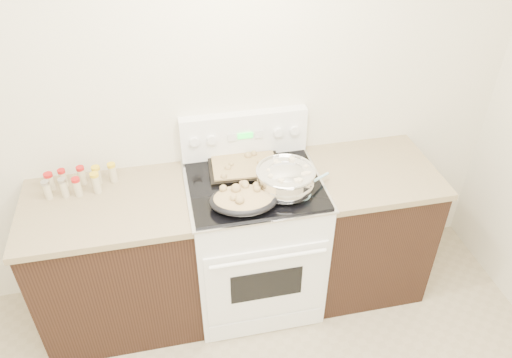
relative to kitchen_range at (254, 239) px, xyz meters
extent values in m
cube|color=silver|center=(-0.35, 0.35, 0.86)|extent=(4.00, 0.05, 2.70)
cube|color=black|center=(-0.83, 0.01, -0.05)|extent=(0.90, 0.64, 0.88)
cube|color=brown|center=(-0.83, 0.01, 0.41)|extent=(0.93, 0.67, 0.04)
cube|color=black|center=(0.73, 0.01, -0.05)|extent=(0.70, 0.64, 0.88)
cube|color=brown|center=(0.73, 0.01, 0.41)|extent=(0.73, 0.67, 0.04)
cube|color=white|center=(0.00, 0.00, -0.03)|extent=(0.76, 0.66, 0.92)
cube|color=white|center=(0.00, -0.34, -0.04)|extent=(0.70, 0.01, 0.55)
cube|color=black|center=(0.00, -0.35, -0.04)|extent=(0.42, 0.01, 0.22)
cylinder|color=white|center=(0.00, -0.38, 0.21)|extent=(0.65, 0.02, 0.02)
cube|color=white|center=(0.00, -0.34, -0.41)|extent=(0.70, 0.01, 0.14)
cube|color=silver|center=(0.00, 0.00, 0.44)|extent=(0.78, 0.68, 0.01)
cube|color=black|center=(0.00, 0.00, 0.45)|extent=(0.74, 0.64, 0.01)
cube|color=white|center=(0.00, 0.29, 0.59)|extent=(0.76, 0.07, 0.28)
cylinder|color=white|center=(-0.30, 0.24, 0.61)|extent=(0.06, 0.02, 0.06)
cylinder|color=white|center=(-0.20, 0.24, 0.61)|extent=(0.06, 0.02, 0.06)
cylinder|color=white|center=(0.20, 0.24, 0.61)|extent=(0.06, 0.02, 0.06)
cylinder|color=white|center=(0.30, 0.24, 0.61)|extent=(0.06, 0.02, 0.06)
cube|color=#19E533|center=(0.00, 0.25, 0.61)|extent=(0.09, 0.00, 0.04)
cube|color=silver|center=(-0.08, 0.25, 0.61)|extent=(0.05, 0.00, 0.05)
cube|color=silver|center=(0.08, 0.25, 0.61)|extent=(0.05, 0.00, 0.05)
ellipsoid|color=silver|center=(0.15, -0.13, 0.52)|extent=(0.40, 0.40, 0.19)
cylinder|color=silver|center=(0.15, -0.13, 0.46)|extent=(0.17, 0.17, 0.01)
torus|color=silver|center=(0.15, -0.13, 0.59)|extent=(0.33, 0.33, 0.02)
cylinder|color=silver|center=(0.15, -0.13, 0.54)|extent=(0.30, 0.30, 0.11)
cylinder|color=brown|center=(0.15, -0.13, 0.58)|extent=(0.29, 0.29, 0.00)
cube|color=beige|center=(0.13, -0.05, 0.59)|extent=(0.04, 0.04, 0.03)
cube|color=beige|center=(0.06, -0.10, 0.59)|extent=(0.03, 0.03, 0.02)
cube|color=beige|center=(0.27, -0.10, 0.59)|extent=(0.03, 0.03, 0.02)
cube|color=beige|center=(0.25, -0.17, 0.59)|extent=(0.03, 0.03, 0.02)
cube|color=beige|center=(0.21, -0.02, 0.59)|extent=(0.03, 0.03, 0.03)
cube|color=beige|center=(0.20, -0.22, 0.59)|extent=(0.04, 0.04, 0.03)
cube|color=beige|center=(0.11, -0.12, 0.59)|extent=(0.04, 0.04, 0.02)
cube|color=beige|center=(0.10, -0.20, 0.59)|extent=(0.04, 0.04, 0.02)
cube|color=beige|center=(0.12, -0.02, 0.59)|extent=(0.03, 0.03, 0.02)
cube|color=beige|center=(0.10, -0.08, 0.59)|extent=(0.03, 0.03, 0.02)
cube|color=beige|center=(0.18, -0.16, 0.59)|extent=(0.03, 0.03, 0.02)
cube|color=beige|center=(0.23, -0.17, 0.59)|extent=(0.03, 0.03, 0.02)
cube|color=beige|center=(0.13, -0.16, 0.59)|extent=(0.04, 0.04, 0.03)
cube|color=beige|center=(0.06, -0.15, 0.59)|extent=(0.03, 0.03, 0.02)
cube|color=beige|center=(0.26, -0.17, 0.59)|extent=(0.03, 0.03, 0.02)
cube|color=beige|center=(0.18, -0.22, 0.59)|extent=(0.03, 0.03, 0.02)
ellipsoid|color=black|center=(-0.10, -0.20, 0.49)|extent=(0.39, 0.29, 0.08)
ellipsoid|color=tan|center=(-0.10, -0.20, 0.51)|extent=(0.35, 0.27, 0.06)
sphere|color=tan|center=(-0.16, -0.23, 0.54)|extent=(0.04, 0.04, 0.04)
sphere|color=tan|center=(-0.08, -0.12, 0.54)|extent=(0.05, 0.05, 0.05)
sphere|color=tan|center=(-0.19, -0.13, 0.54)|extent=(0.04, 0.04, 0.04)
sphere|color=tan|center=(-0.02, -0.18, 0.54)|extent=(0.04, 0.04, 0.04)
sphere|color=tan|center=(-0.08, -0.14, 0.54)|extent=(0.04, 0.04, 0.04)
sphere|color=tan|center=(-0.13, -0.16, 0.54)|extent=(0.05, 0.05, 0.05)
sphere|color=tan|center=(-0.13, -0.26, 0.54)|extent=(0.05, 0.05, 0.05)
sphere|color=tan|center=(-0.02, -0.15, 0.54)|extent=(0.04, 0.04, 0.04)
cube|color=black|center=(-0.03, 0.13, 0.46)|extent=(0.43, 0.32, 0.02)
cube|color=tan|center=(-0.03, 0.13, 0.48)|extent=(0.39, 0.27, 0.02)
sphere|color=tan|center=(0.01, 0.21, 0.49)|extent=(0.04, 0.04, 0.04)
sphere|color=tan|center=(0.05, 0.22, 0.49)|extent=(0.04, 0.04, 0.04)
sphere|color=tan|center=(-0.11, 0.15, 0.49)|extent=(0.03, 0.03, 0.03)
sphere|color=tan|center=(0.12, 0.10, 0.49)|extent=(0.04, 0.04, 0.04)
sphere|color=tan|center=(0.06, 0.13, 0.49)|extent=(0.03, 0.03, 0.03)
sphere|color=tan|center=(0.06, 0.08, 0.49)|extent=(0.05, 0.05, 0.05)
sphere|color=tan|center=(-0.13, 0.11, 0.49)|extent=(0.04, 0.04, 0.04)
sphere|color=tan|center=(0.11, 0.04, 0.49)|extent=(0.04, 0.04, 0.04)
sphere|color=tan|center=(0.12, 0.15, 0.49)|extent=(0.04, 0.04, 0.04)
sphere|color=tan|center=(-0.17, 0.04, 0.49)|extent=(0.04, 0.04, 0.04)
cylinder|color=tan|center=(-0.03, 0.07, 0.46)|extent=(0.12, 0.26, 0.01)
sphere|color=tan|center=(-0.07, -0.03, 0.47)|extent=(0.04, 0.04, 0.04)
sphere|color=#9BD4E8|center=(0.23, -0.20, 0.49)|extent=(0.08, 0.08, 0.08)
cylinder|color=#9BD4E8|center=(0.32, -0.13, 0.51)|extent=(0.22, 0.18, 0.07)
cylinder|color=#BFB28C|center=(-1.13, 0.20, 0.47)|extent=(0.05, 0.05, 0.09)
cylinder|color=#B21414|center=(-1.13, 0.20, 0.52)|extent=(0.05, 0.05, 0.02)
cylinder|color=#BFB28C|center=(-1.05, 0.21, 0.48)|extent=(0.04, 0.04, 0.09)
cylinder|color=#B21414|center=(-1.05, 0.21, 0.53)|extent=(0.04, 0.04, 0.02)
cylinder|color=#BFB28C|center=(-0.95, 0.22, 0.48)|extent=(0.04, 0.04, 0.10)
cylinder|color=#B21414|center=(-0.95, 0.22, 0.54)|extent=(0.04, 0.04, 0.02)
cylinder|color=#BFB28C|center=(-0.87, 0.20, 0.48)|extent=(0.05, 0.05, 0.09)
cylinder|color=gold|center=(-0.87, 0.20, 0.53)|extent=(0.05, 0.05, 0.02)
cylinder|color=#BFB28C|center=(-0.78, 0.20, 0.48)|extent=(0.04, 0.04, 0.10)
cylinder|color=gold|center=(-0.78, 0.20, 0.54)|extent=(0.05, 0.05, 0.02)
cylinder|color=#BFB28C|center=(-1.13, 0.12, 0.48)|extent=(0.04, 0.04, 0.10)
cylinder|color=#B2B2B7|center=(-1.13, 0.12, 0.53)|extent=(0.04, 0.04, 0.02)
cylinder|color=#BFB28C|center=(-1.04, 0.11, 0.48)|extent=(0.04, 0.04, 0.10)
cylinder|color=#B2B2B7|center=(-1.04, 0.11, 0.54)|extent=(0.04, 0.04, 0.02)
cylinder|color=#BFB28C|center=(-0.97, 0.11, 0.48)|extent=(0.04, 0.04, 0.10)
cylinder|color=#B21414|center=(-0.97, 0.11, 0.54)|extent=(0.05, 0.05, 0.02)
cylinder|color=#BFB28C|center=(-0.87, 0.12, 0.49)|extent=(0.05, 0.05, 0.11)
cylinder|color=gold|center=(-0.87, 0.12, 0.55)|extent=(0.05, 0.05, 0.02)
camera|label=1|loc=(-0.46, -2.22, 2.16)|focal=35.00mm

